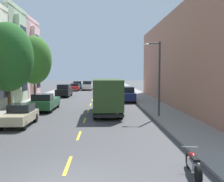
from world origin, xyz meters
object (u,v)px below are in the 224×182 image
Objects in this scene: street_lamp at (157,73)px; parked_sedan_orange at (116,87)px; street_tree_third at (34,60)px; parked_sedan_silver at (116,85)px; parked_suv_black at (64,90)px; delivery_box_truck at (107,94)px; parked_hatchback_champagne at (20,115)px; parked_suv_navy at (126,94)px; moving_white_sedan at (87,85)px; parked_pickup_forest at (45,102)px; parked_pickup_teal at (78,85)px; street_tree_second at (8,57)px; parked_hatchback_red at (75,87)px; parked_motorcycle at (193,164)px.

street_lamp is 1.36× the size of parked_sedan_orange.
street_tree_third reaches higher than parked_sedan_silver.
delivery_box_truck is at bearing -69.57° from parked_suv_black.
delivery_box_truck is at bearing 37.78° from parked_hatchback_champagne.
moving_white_sedan is (-6.24, 22.13, 0.00)m from parked_suv_navy.
parked_pickup_teal is at bearing 90.01° from parked_pickup_forest.
delivery_box_truck is 31.54m from parked_sedan_orange.
parked_sedan_orange is at bearing -91.45° from parked_sedan_silver.
street_tree_third is (0.00, 8.28, 0.14)m from street_tree_second.
delivery_box_truck is 7.98m from parked_hatchback_champagne.
street_lamp is 1.53× the size of parked_hatchback_red.
parked_hatchback_champagne is at bearing -164.25° from street_lamp.
parked_suv_navy is 27.67m from parked_sedan_silver.
parked_suv_navy is 0.90× the size of parked_pickup_teal.
parked_suv_black and moving_white_sedan have the same top height.
parked_hatchback_red is 0.89× the size of parked_sedan_silver.
street_tree_third reaches higher than delivery_box_truck.
street_tree_second is 1.00× the size of street_tree_third.
parked_suv_black is (-6.30, 16.90, -0.84)m from delivery_box_truck.
street_tree_second is 1.72× the size of parked_sedan_orange.
parked_hatchback_red is (2.18, 31.26, -4.27)m from street_tree_second.
parked_hatchback_champagne is at bearing -94.11° from moving_white_sedan.
street_tree_second reaches higher than parked_hatchback_champagne.
parked_pickup_forest is at bearing -90.09° from parked_hatchback_red.
parked_sedan_orange is 6.09m from moving_white_sedan.
street_tree_second is at bearing 177.31° from street_lamp.
parked_hatchback_champagne is (1.96, -3.51, -4.27)m from street_tree_second.
street_tree_third is at bearing 139.75° from delivery_box_truck.
parked_sedan_silver is at bearing 66.68° from parked_suv_black.
parked_hatchback_red is at bearing 86.00° from street_tree_second.
parked_suv_black reaches higher than parked_pickup_forest.
parked_motorcycle is (9.20, -9.27, -0.35)m from parked_hatchback_champagne.
parked_hatchback_champagne is (-0.23, -34.77, 0.00)m from parked_hatchback_red.
parked_sedan_orange is at bearing 73.63° from parked_pickup_forest.
street_tree_second is at bearing -90.00° from street_tree_third.
parked_suv_black is (-0.05, 21.74, 0.23)m from parked_hatchback_champagne.
parked_pickup_forest is 30.21m from parked_sedan_orange.
parked_sedan_orange is at bearing -5.47° from moving_white_sedan.
parked_motorcycle is at bearing -89.62° from parked_sedan_silver.
parked_suv_navy reaches higher than parked_hatchback_red.
delivery_box_truck is 37.65m from parked_sedan_silver.
parked_suv_black reaches higher than parked_motorcycle.
parked_pickup_forest is 36.16m from parked_sedan_silver.
street_lamp is 1.27× the size of parked_suv_navy.
parked_motorcycle is at bearing -78.20° from delivery_box_truck.
street_tree_second is 31.62m from parked_hatchback_red.
street_tree_third is at bearing 144.31° from street_lamp.
parked_hatchback_red is 1.95× the size of parked_motorcycle.
parked_hatchback_champagne is (-6.25, -4.84, -1.07)m from delivery_box_truck.
moving_white_sedan is at bearing -138.26° from parked_sedan_silver.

